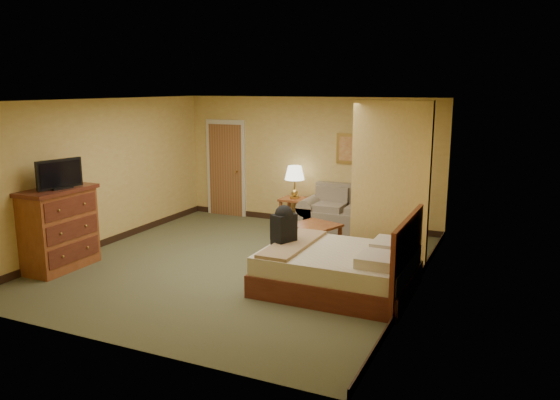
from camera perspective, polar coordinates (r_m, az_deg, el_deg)
The scene contains 17 objects.
floor at distance 8.82m, azimuth -4.17°, elevation -6.78°, with size 6.00×6.00×0.00m, color #505335.
ceiling at distance 8.36m, azimuth -4.44°, elevation 10.37°, with size 6.00×6.00×0.00m, color white.
back_wall at distance 11.18m, azimuth 3.11°, elevation 4.05°, with size 5.50×0.02×2.60m, color tan.
left_wall at distance 10.09m, azimuth -18.15°, elevation 2.64°, with size 0.02×6.00×2.60m, color tan.
right_wall at distance 7.58m, azimuth 14.25°, elevation -0.01°, with size 0.02×6.00×2.60m, color tan.
partition at distance 8.59m, azimuth 11.44°, elevation 1.48°, with size 1.20×0.15×2.60m, color tan.
door at distance 12.03m, azimuth -5.66°, elevation 3.27°, with size 0.94×0.16×2.10m.
baseboard at distance 11.41m, azimuth 3.02°, elevation -2.14°, with size 5.50×0.02×0.12m, color black.
loveseat at distance 10.66m, azimuth 7.07°, elevation -1.89°, with size 1.82×0.85×0.92m.
side_table at distance 11.09m, azimuth 1.52°, elevation -0.81°, with size 0.53×0.53×0.58m.
table_lamp at distance 10.96m, azimuth 1.54°, elevation 2.76°, with size 0.40×0.40×0.66m.
coffee_table at distance 9.50m, azimuth 3.68°, elevation -3.32°, with size 0.92×0.92×0.46m.
wall_picture at distance 10.81m, azimuth 7.88°, elevation 5.29°, with size 0.77×0.04×0.60m.
dresser at distance 9.13m, azimuth -22.08°, elevation -2.77°, with size 0.63×1.20×1.28m.
tv at distance 8.89m, azimuth -22.05°, elevation 2.45°, with size 0.25×0.74×0.45m.
bed at distance 7.71m, azimuth 6.49°, elevation -7.15°, with size 2.07×1.76×1.14m.
backpack at distance 7.86m, azimuth 0.42°, elevation -2.50°, with size 0.33×0.39×0.58m.
Camera 1 is at (4.03, -7.32, 2.80)m, focal length 35.00 mm.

